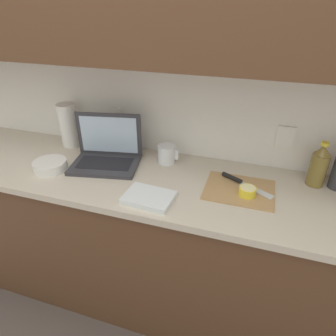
{
  "coord_description": "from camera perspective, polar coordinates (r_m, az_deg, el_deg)",
  "views": [
    {
      "loc": [
        0.56,
        -1.21,
        1.69
      ],
      "look_at": [
        0.17,
        -0.01,
        0.97
      ],
      "focal_mm": 32.0,
      "sensor_mm": 36.0,
      "label": 1
    }
  ],
  "objects": [
    {
      "name": "measuring_cup",
      "position": [
        1.65,
        -0.29,
        2.67
      ],
      "size": [
        0.12,
        0.1,
        0.1
      ],
      "color": "silver",
      "rests_on": "counter_unit"
    },
    {
      "name": "lemon_half_cut",
      "position": [
        1.42,
        14.89,
        -4.3
      ],
      "size": [
        0.08,
        0.08,
        0.04
      ],
      "color": "yellow",
      "rests_on": "cutting_board"
    },
    {
      "name": "bowl_white",
      "position": [
        1.71,
        -21.54,
        0.47
      ],
      "size": [
        0.17,
        0.17,
        0.05
      ],
      "color": "white",
      "rests_on": "counter_unit"
    },
    {
      "name": "wall_back",
      "position": [
        1.55,
        -3.53,
        24.78
      ],
      "size": [
        5.2,
        0.38,
        2.6
      ],
      "color": "white",
      "rests_on": "ground_plane"
    },
    {
      "name": "bottle_green_soda",
      "position": [
        1.59,
        26.8,
        0.36
      ],
      "size": [
        0.08,
        0.08,
        0.23
      ],
      "color": "olive",
      "rests_on": "counter_unit"
    },
    {
      "name": "counter_unit",
      "position": [
        1.83,
        -5.76,
        -12.96
      ],
      "size": [
        2.37,
        0.61,
        0.89
      ],
      "color": "brown",
      "rests_on": "ground_plane"
    },
    {
      "name": "laptop",
      "position": [
        1.67,
        -11.58,
        2.94
      ],
      "size": [
        0.4,
        0.31,
        0.26
      ],
      "rotation": [
        0.0,
        0.0,
        0.2
      ],
      "color": "#333338",
      "rests_on": "counter_unit"
    },
    {
      "name": "knife",
      "position": [
        1.51,
        13.17,
        -2.37
      ],
      "size": [
        0.26,
        0.16,
        0.02
      ],
      "rotation": [
        0.0,
        0.0,
        -0.48
      ],
      "color": "silver",
      "rests_on": "cutting_board"
    },
    {
      "name": "dish_towel",
      "position": [
        1.36,
        -3.68,
        -5.6
      ],
      "size": [
        0.23,
        0.17,
        0.02
      ],
      "primitive_type": "cube",
      "rotation": [
        0.0,
        0.0,
        -0.06
      ],
      "color": "white",
      "rests_on": "counter_unit"
    },
    {
      "name": "paper_towel_roll",
      "position": [
        1.92,
        -18.35,
        7.74
      ],
      "size": [
        0.11,
        0.11,
        0.26
      ],
      "color": "white",
      "rests_on": "counter_unit"
    },
    {
      "name": "ground_plane",
      "position": [
        2.16,
        -4.56,
        -22.1
      ],
      "size": [
        12.0,
        12.0,
        0.0
      ],
      "primitive_type": "plane",
      "color": "#564C47",
      "rests_on": "ground"
    },
    {
      "name": "cutting_board",
      "position": [
        1.47,
        13.42,
        -4.05
      ],
      "size": [
        0.32,
        0.26,
        0.01
      ],
      "primitive_type": "cube",
      "color": "tan",
      "rests_on": "counter_unit"
    }
  ]
}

